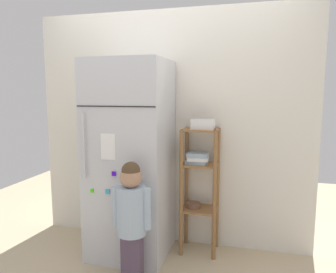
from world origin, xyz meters
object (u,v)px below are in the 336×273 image
at_px(child_standing, 132,210).
at_px(fruit_bin, 204,125).
at_px(pantry_shelf_unit, 199,178).
at_px(refrigerator, 131,159).

distance_m(child_standing, fruit_bin, 1.00).
relative_size(child_standing, pantry_shelf_unit, 0.83).
xyz_separation_m(pantry_shelf_unit, fruit_bin, (0.04, -0.02, 0.50)).
height_order(refrigerator, pantry_shelf_unit, refrigerator).
xyz_separation_m(child_standing, fruit_bin, (0.47, 0.62, 0.63)).
distance_m(refrigerator, child_standing, 0.58).
bearing_deg(child_standing, fruit_bin, 52.81).
distance_m(refrigerator, pantry_shelf_unit, 0.66).
distance_m(child_standing, pantry_shelf_unit, 0.77).
xyz_separation_m(refrigerator, pantry_shelf_unit, (0.61, 0.18, -0.18)).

